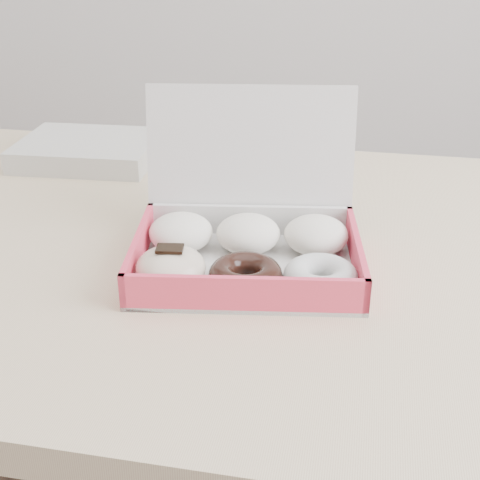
# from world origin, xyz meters

# --- Properties ---
(table) EXTENTS (1.20, 0.80, 0.75)m
(table) POSITION_xyz_m (0.00, 0.00, 0.67)
(table) COLOR tan
(table) RESTS_ON ground
(donut_box) EXTENTS (0.30, 0.27, 0.19)m
(donut_box) POSITION_xyz_m (0.13, -0.06, 0.78)
(donut_box) COLOR silver
(donut_box) RESTS_ON table
(newspapers) EXTENTS (0.24, 0.20, 0.04)m
(newspapers) POSITION_xyz_m (-0.20, 0.26, 0.77)
(newspapers) COLOR silver
(newspapers) RESTS_ON table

